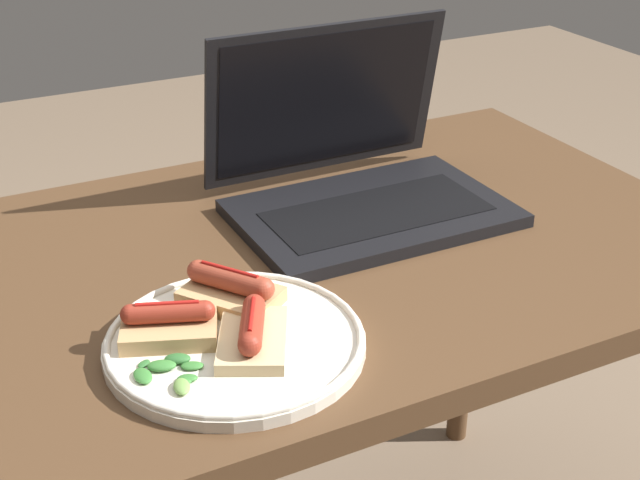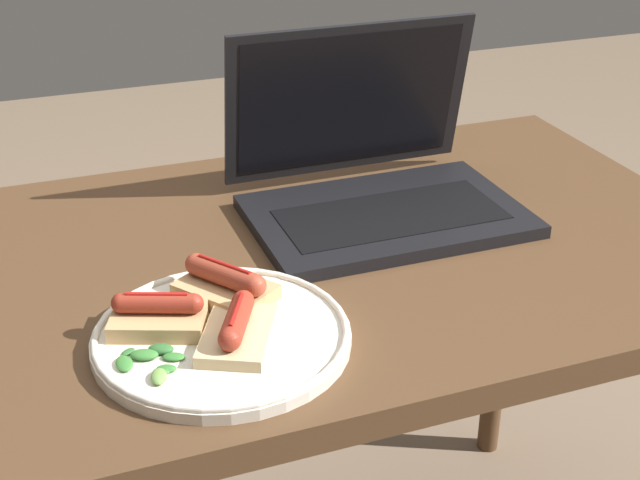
% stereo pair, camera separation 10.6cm
% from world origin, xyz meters
% --- Properties ---
extents(desk, '(1.10, 0.69, 0.70)m').
position_xyz_m(desk, '(0.00, 0.00, 0.63)').
color(desk, '#4C331E').
rests_on(desk, ground_plane).
extents(laptop, '(0.37, 0.29, 0.25)m').
position_xyz_m(laptop, '(0.11, 0.08, 0.75)').
color(laptop, black).
rests_on(laptop, desk).
extents(plate, '(0.28, 0.28, 0.02)m').
position_xyz_m(plate, '(-0.18, -0.18, 0.71)').
color(plate, silver).
rests_on(plate, desk).
extents(sausage_toast_left, '(0.11, 0.13, 0.04)m').
position_xyz_m(sausage_toast_left, '(-0.17, -0.20, 0.73)').
color(sausage_toast_left, '#D6B784').
rests_on(sausage_toast_left, plate).
extents(sausage_toast_middle, '(0.12, 0.10, 0.04)m').
position_xyz_m(sausage_toast_middle, '(-0.25, -0.14, 0.73)').
color(sausage_toast_middle, tan).
rests_on(sausage_toast_middle, plate).
extents(sausage_toast_right, '(0.12, 0.13, 0.05)m').
position_xyz_m(sausage_toast_right, '(-0.16, -0.11, 0.73)').
color(sausage_toast_right, tan).
rests_on(sausage_toast_right, plate).
extents(salad_pile, '(0.07, 0.08, 0.01)m').
position_xyz_m(salad_pile, '(-0.27, -0.21, 0.72)').
color(salad_pile, '#387A33').
rests_on(salad_pile, plate).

